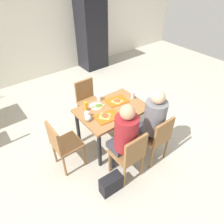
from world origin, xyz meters
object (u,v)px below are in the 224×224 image
(chair_far_side, at_px, (88,99))
(plastic_cup_a, at_px, (99,98))
(pizza_slice_a, at_px, (105,116))
(person_in_red, at_px, (124,135))
(soda_can, at_px, (133,95))
(paper_plate_center, at_px, (96,106))
(pizza_slice_c, at_px, (99,106))
(person_in_brown_jacket, at_px, (152,119))
(pizza_slice_d, at_px, (129,110))
(condiment_bottle, at_px, (86,106))
(tray_red_near, at_px, (107,117))
(chair_near_left, at_px, (130,154))
(pizza_slice_b, at_px, (117,101))
(plastic_cup_c, at_px, (87,115))
(tray_red_far, at_px, (117,101))
(chair_near_right, at_px, (157,137))
(plastic_cup_b, at_px, (127,115))
(paper_plate_near_edge, at_px, (128,111))
(handbag, at_px, (111,184))
(drink_fridge, at_px, (92,34))
(foil_bundle, at_px, (88,118))
(chair_left_end, at_px, (62,143))

(chair_far_side, height_order, plastic_cup_a, chair_far_side)
(pizza_slice_a, bearing_deg, person_in_red, -96.10)
(chair_far_side, xyz_separation_m, pizza_slice_a, (-0.22, -0.87, 0.23))
(soda_can, bearing_deg, paper_plate_center, 163.23)
(person_in_red, bearing_deg, chair_far_side, 78.79)
(paper_plate_center, xyz_separation_m, soda_can, (0.63, -0.19, 0.06))
(chair_far_side, distance_m, pizza_slice_c, 0.64)
(person_in_red, height_order, pizza_slice_a, person_in_red)
(person_in_brown_jacket, distance_m, pizza_slice_d, 0.42)
(condiment_bottle, bearing_deg, soda_can, -13.01)
(pizza_slice_a, bearing_deg, tray_red_near, -47.75)
(chair_near_left, relative_size, pizza_slice_c, 4.50)
(pizza_slice_b, relative_size, condiment_bottle, 1.33)
(plastic_cup_c, relative_size, soda_can, 0.82)
(chair_far_side, distance_m, tray_red_far, 0.71)
(person_in_brown_jacket, height_order, pizza_slice_c, person_in_brown_jacket)
(chair_near_left, xyz_separation_m, pizza_slice_b, (0.46, 0.86, 0.23))
(chair_near_right, height_order, person_in_brown_jacket, person_in_brown_jacket)
(pizza_slice_b, height_order, soda_can, soda_can)
(pizza_slice_a, bearing_deg, soda_can, 10.14)
(tray_red_near, distance_m, plastic_cup_c, 0.32)
(pizza_slice_d, height_order, plastic_cup_b, plastic_cup_b)
(person_in_red, relative_size, pizza_slice_b, 6.01)
(paper_plate_near_edge, relative_size, plastic_cup_b, 2.20)
(tray_red_near, bearing_deg, plastic_cup_b, -40.91)
(handbag, bearing_deg, person_in_red, 24.16)
(person_in_red, height_order, drink_fridge, drink_fridge)
(person_in_brown_jacket, bearing_deg, foil_bundle, 140.83)
(chair_left_end, distance_m, foil_bundle, 0.53)
(pizza_slice_c, relative_size, condiment_bottle, 1.20)
(pizza_slice_a, distance_m, plastic_cup_a, 0.47)
(pizza_slice_d, height_order, drink_fridge, drink_fridge)
(chair_far_side, distance_m, plastic_cup_b, 1.12)
(tray_red_near, height_order, drink_fridge, drink_fridge)
(tray_red_far, bearing_deg, plastic_cup_b, -110.62)
(chair_left_end, xyz_separation_m, plastic_cup_b, (0.96, -0.32, 0.26))
(chair_near_right, bearing_deg, pizza_slice_c, 113.64)
(paper_plate_center, distance_m, plastic_cup_a, 0.18)
(chair_near_right, bearing_deg, person_in_red, 165.71)
(pizza_slice_a, xyz_separation_m, plastic_cup_a, (0.19, 0.43, 0.03))
(paper_plate_near_edge, height_order, pizza_slice_d, pizza_slice_d)
(drink_fridge, bearing_deg, pizza_slice_a, -120.19)
(plastic_cup_c, xyz_separation_m, drink_fridge, (1.94, 2.79, 0.18))
(chair_far_side, bearing_deg, tray_red_near, -102.11)
(tray_red_far, relative_size, soda_can, 2.95)
(tray_red_far, height_order, pizza_slice_b, pizza_slice_b)
(chair_far_side, bearing_deg, person_in_brown_jacket, -78.79)
(chair_far_side, height_order, paper_plate_center, chair_far_side)
(condiment_bottle, relative_size, handbag, 0.50)
(paper_plate_near_edge, bearing_deg, drink_fridge, 66.45)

